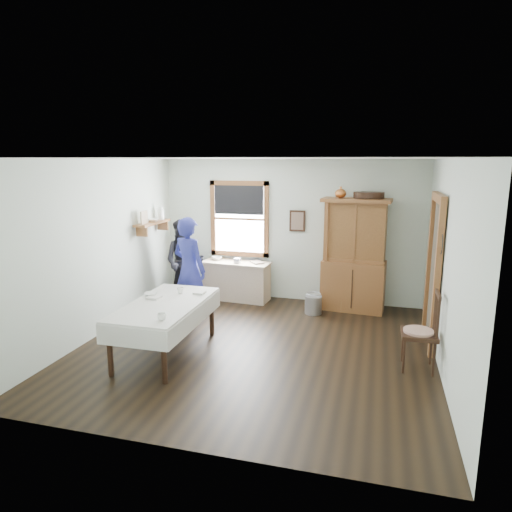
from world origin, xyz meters
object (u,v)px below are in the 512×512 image
dining_table (166,328)px  wicker_basket (336,304)px  work_counter (236,281)px  spindle_chair (419,330)px  figure_dark (185,265)px  woman_blue (190,273)px  pail (313,305)px  china_hutch (354,255)px

dining_table → wicker_basket: (2.11, 2.61, -0.27)m
work_counter → spindle_chair: size_ratio=1.24×
spindle_chair → figure_dark: bearing=155.0°
woman_blue → pail: bearing=-135.8°
china_hutch → spindle_chair: china_hutch is taller
china_hutch → woman_blue: (-2.62, -1.30, -0.19)m
dining_table → woman_blue: bearing=99.2°
wicker_basket → figure_dark: bearing=-172.9°
china_hutch → spindle_chair: (0.98, -2.25, -0.48)m
spindle_chair → wicker_basket: size_ratio=3.07×
dining_table → figure_dark: 2.39m
work_counter → pail: 1.65m
work_counter → pail: bearing=-11.5°
work_counter → china_hutch: bearing=3.6°
work_counter → china_hutch: china_hutch is taller
spindle_chair → work_counter: bearing=143.8°
woman_blue → china_hutch: bearing=-133.5°
china_hutch → pail: 1.15m
work_counter → pail: size_ratio=4.04×
pail → figure_dark: figure_dark is taller
china_hutch → wicker_basket: (-0.29, -0.06, -0.91)m
figure_dark → spindle_chair: bearing=-29.2°
china_hutch → figure_dark: 3.14m
work_counter → woman_blue: bearing=-102.2°
work_counter → wicker_basket: work_counter is taller
spindle_chair → figure_dark: size_ratio=0.71×
work_counter → spindle_chair: (3.20, -2.28, 0.15)m
pail → wicker_basket: bearing=44.4°
wicker_basket → figure_dark: 2.90m
pail → china_hutch: bearing=32.5°
pail → dining_table: bearing=-127.8°
pail → figure_dark: (-2.45, -0.00, 0.58)m
spindle_chair → woman_blue: 3.73m
spindle_chair → woman_blue: woman_blue is taller
work_counter → wicker_basket: bearing=1.6°
pail → wicker_basket: 0.51m
spindle_chair → woman_blue: size_ratio=0.64×
wicker_basket → china_hutch: bearing=12.4°
china_hutch → figure_dark: bearing=-167.6°
work_counter → wicker_basket: 1.96m
dining_table → wicker_basket: dining_table is taller
wicker_basket → work_counter: bearing=177.1°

